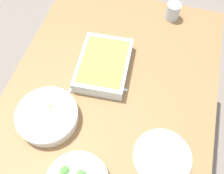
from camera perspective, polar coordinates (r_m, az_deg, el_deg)
name	(u,v)px	position (r m, az deg, el deg)	size (l,w,h in m)	color
ground_plane	(112,143)	(1.81, 0.00, -12.20)	(6.00, 6.00, 0.00)	slate
dining_table	(112,97)	(1.21, 0.00, -2.20)	(1.20, 0.90, 0.74)	olive
stew_bowl	(47,116)	(1.06, -14.07, -6.18)	(0.25, 0.25, 0.06)	silver
baking_dish	(104,65)	(1.16, -1.83, 4.98)	(0.32, 0.24, 0.06)	silver
drink_cup	(173,12)	(1.41, 13.24, 15.82)	(0.07, 0.07, 0.08)	#B2BCC6
side_plate	(162,157)	(1.02, 11.01, -14.87)	(0.22, 0.22, 0.01)	white
spoon_by_stew	(64,98)	(1.12, -10.51, -2.48)	(0.17, 0.06, 0.01)	silver
fork_on_table	(105,85)	(1.14, -1.59, 0.48)	(0.02, 0.18, 0.01)	silver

